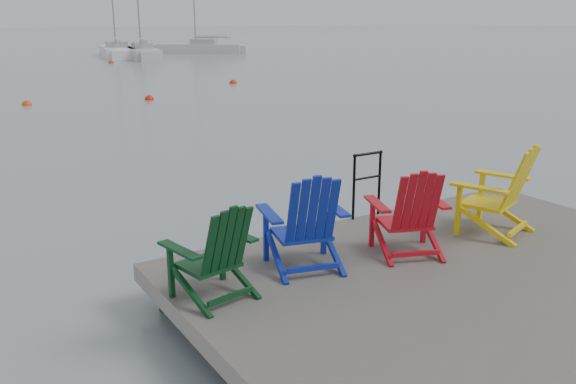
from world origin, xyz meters
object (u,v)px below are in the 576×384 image
handrail (367,178)px  buoy_d (111,63)px  sailboat_near (142,54)px  sailboat_mid (117,52)px  chair_blue (306,221)px  buoy_c (233,83)px  buoy_a (27,105)px  chair_green (216,251)px  chair_red (410,211)px  chair_yellow (501,189)px  buoy_b (149,100)px  sailboat_far (200,49)px

handrail → buoy_d: size_ratio=2.23×
sailboat_near → sailboat_mid: size_ratio=0.88×
handrail → chair_blue: 2.01m
handrail → buoy_c: size_ratio=2.37×
sailboat_near → buoy_a: (-12.29, -23.21, -0.36)m
sailboat_near → handrail: bearing=-94.4°
chair_blue → buoy_a: chair_blue is taller
chair_green → chair_red: (2.36, -0.13, 0.03)m
handrail → buoy_a: size_ratio=2.48×
chair_red → chair_yellow: (1.46, -0.05, 0.06)m
buoy_a → buoy_d: size_ratio=0.90×
sailboat_near → buoy_c: size_ratio=27.30×
chair_yellow → buoy_d: size_ratio=2.84×
handrail → buoy_d: 38.27m
buoy_d → buoy_a: bearing=-114.2°
chair_blue → buoy_b: 18.77m
sailboat_far → buoy_b: (-14.80, -28.47, -0.36)m
buoy_a → chair_red: bearing=-87.1°
chair_green → buoy_a: (1.37, 19.24, -0.99)m
sailboat_mid → chair_blue: bearing=-92.9°
chair_yellow → chair_red: bearing=158.4°
buoy_a → buoy_c: (9.94, 2.81, 0.00)m
sailboat_far → buoy_b: 32.09m
buoy_c → chair_green: bearing=-117.2°
sailboat_far → buoy_d: sailboat_far is taller
chair_blue → sailboat_mid: (11.50, 45.48, -0.70)m
buoy_c → buoy_b: bearing=-146.2°
buoy_c → chair_blue: bearing=-114.9°
sailboat_far → sailboat_near: bearing=160.0°
buoy_d → buoy_c: bearing=-86.0°
chair_green → buoy_b: 19.22m
buoy_a → sailboat_far: bearing=55.2°
chair_yellow → buoy_c: (7.50, 22.23, -1.08)m
chair_blue → sailboat_mid: sailboat_mid is taller
chair_green → sailboat_far: (20.54, 46.78, -0.64)m
chair_blue → sailboat_near: 44.12m
chair_blue → buoy_c: (10.19, 21.90, -1.05)m
chair_red → buoy_b: size_ratio=2.81×
chair_red → chair_yellow: size_ratio=0.90×
handrail → buoy_b: (2.91, 17.09, -1.04)m
chair_green → sailboat_mid: size_ratio=0.08×
buoy_b → buoy_c: (5.58, 3.74, 0.00)m
chair_blue → buoy_c: size_ratio=2.88×
buoy_d → chair_yellow: bearing=-99.3°
chair_blue → chair_yellow: size_ratio=0.95×
chair_yellow → sailboat_near: sailboat_near is taller
chair_red → sailboat_far: sailboat_far is taller
chair_green → buoy_d: size_ratio=2.41×
chair_yellow → buoy_b: size_ratio=3.11×
chair_red → buoy_d: bearing=100.0°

